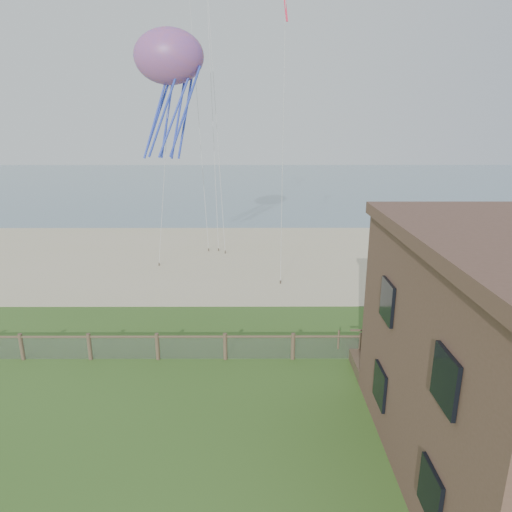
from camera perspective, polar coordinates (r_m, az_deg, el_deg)
The scene contains 6 objects.
ground at distance 15.94m, azimuth -5.27°, elevation -23.30°, with size 160.00×160.00×0.00m, color #35581E.
sand_beach at distance 35.70m, azimuth -2.26°, elevation -0.09°, with size 72.00×20.00×0.02m, color #C2B68C.
ocean at distance 78.86m, azimuth -1.14°, elevation 9.08°, with size 160.00×68.00×0.02m, color slate.
chainlink_fence at distance 20.63m, azimuth -3.86°, elevation -11.39°, with size 36.20×0.20×1.25m, color #4C3E2A, non-canonical shape.
picnic_table at distance 18.16m, azimuth 21.72°, elevation -17.69°, with size 1.56×1.18×0.66m, color brown, non-canonical shape.
octopus_kite at distance 29.35m, azimuth -10.62°, elevation 19.38°, with size 3.83×2.70×7.88m, color orange, non-canonical shape.
Camera 1 is at (1.31, -12.19, 10.19)m, focal length 32.00 mm.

